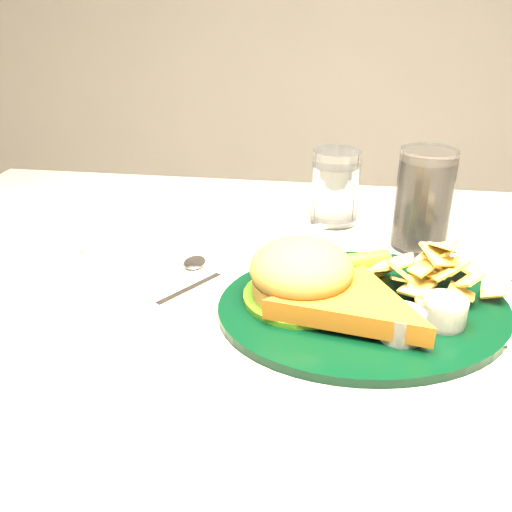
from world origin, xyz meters
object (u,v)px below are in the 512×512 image
Objects in this scene: water_glass at (335,187)px; cola_glass at (423,199)px; table at (282,500)px; dinner_plate at (365,283)px.

cola_glass is (0.12, -0.07, 0.01)m from water_glass.
cola_glass is at bearing 40.04° from table.
table is at bearing -139.96° from cola_glass.
table is 10.49× the size of water_glass.
water_glass is 0.81× the size of cola_glass.
water_glass is at bearing 77.12° from table.
table is at bearing 136.42° from dinner_plate.
cola_glass reaches higher than table.
table is 3.63× the size of dinner_plate.
water_glass reaches higher than dinner_plate.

